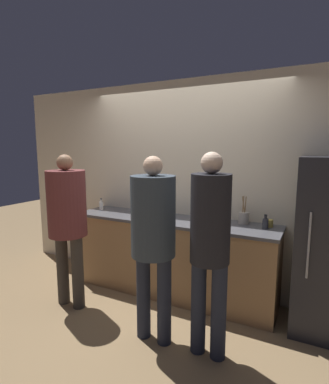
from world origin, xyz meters
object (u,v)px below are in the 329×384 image
fruit_bowl (149,212)px  bottle_clear (101,205)px  person_center (153,231)px  bottle_dark (265,223)px  person_right (210,240)px  cup_yellow (269,223)px  person_left (67,214)px  utensil_crock (244,217)px

fruit_bowl → bottle_clear: bearing=-177.8°
person_center → bottle_dark: size_ratio=11.44×
person_right → cup_yellow: (0.32, 1.01, -0.05)m
fruit_bowl → person_center: bearing=-57.5°
person_left → utensil_crock: size_ratio=5.49×
utensil_crock → bottle_clear: 1.90m
person_left → cup_yellow: person_left is taller
person_center → cup_yellow: size_ratio=21.53×
person_right → utensil_crock: bearing=87.4°
person_center → bottle_dark: (0.81, 0.95, -0.05)m
person_center → bottle_clear: 1.62m
utensil_crock → person_center: bearing=-118.2°
fruit_bowl → utensil_crock: utensil_crock is taller
person_left → cup_yellow: bearing=25.3°
person_left → bottle_clear: 0.83m
bottle_clear → cup_yellow: size_ratio=2.01×
person_right → bottle_dark: 0.97m
person_center → fruit_bowl: person_center is taller
fruit_bowl → bottle_clear: size_ratio=1.93×
bottle_clear → person_left: bearing=-76.8°
bottle_clear → bottle_dark: bearing=1.0°
person_left → fruit_bowl: size_ratio=5.56×
fruit_bowl → person_left: bearing=-122.9°
fruit_bowl → utensil_crock: size_ratio=0.99×
bottle_dark → cup_yellow: (0.03, 0.09, -0.02)m
person_center → bottle_dark: bearing=49.6°
utensil_crock → bottle_dark: (0.25, -0.10, -0.01)m
bottle_dark → person_center: bearing=-130.4°
fruit_bowl → cup_yellow: fruit_bowl is taller
utensil_crock → cup_yellow: utensil_crock is taller
person_right → bottle_clear: (-1.85, 0.88, -0.03)m
person_left → bottle_clear: (-0.19, 0.81, -0.06)m
utensil_crock → person_right: bearing=-92.6°
person_left → utensil_crock: (1.71, 0.95, -0.05)m
fruit_bowl → cup_yellow: 1.44m
person_center → fruit_bowl: bearing=122.5°
utensil_crock → bottle_clear: size_ratio=1.95×
person_center → person_left: bearing=174.6°
bottle_dark → fruit_bowl: bearing=-179.6°
utensil_crock → cup_yellow: bearing=-2.0°
person_left → fruit_bowl: person_left is taller
bottle_dark → cup_yellow: size_ratio=1.88×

